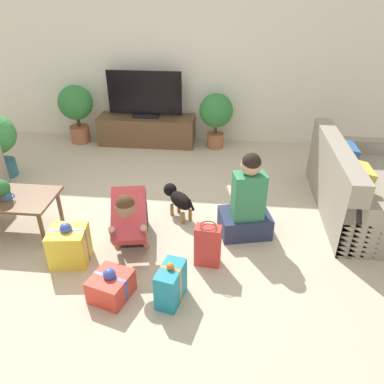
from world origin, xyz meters
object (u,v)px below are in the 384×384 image
Objects in this scene: coffee_table at (11,201)px; potted_plant_back_right at (216,114)px; person_kneeling at (131,219)px; gift_box_c at (171,284)px; tabletop_plant at (2,189)px; gift_box_b at (69,245)px; potted_plant_back_left at (76,107)px; mug at (8,196)px; tv_console at (147,130)px; tv at (145,97)px; gift_box_a at (111,286)px; sofa_right at (359,190)px; person_sitting at (247,205)px; gift_bag_a at (208,245)px; dog at (178,198)px.

potted_plant_back_right is (2.03, 2.52, 0.18)m from coffee_table.
person_kneeling is 0.86m from gift_box_c.
gift_box_c is 2.02m from tabletop_plant.
potted_plant_back_right is 3.22m from gift_box_b.
gift_box_b is at bearing -113.19° from potted_plant_back_right.
mug is (0.24, -2.58, -0.12)m from potted_plant_back_left.
tv is at bearing 180.00° from tv_console.
potted_plant_back_right is 3.30m from tabletop_plant.
potted_plant_back_left is 3.72m from gift_box_a.
potted_plant_back_left is (-2.25, 0.00, 0.03)m from potted_plant_back_right.
sofa_right is at bearing 11.83° from coffee_table.
coffee_table is 0.60× the size of tv_console.
potted_plant_back_left is at bearing -177.45° from tv_console.
sofa_right is at bearing -168.67° from person_sitting.
gift_box_a is at bearing -83.44° from tv_console.
potted_plant_back_right is 2.37m from person_sitting.
potted_plant_back_right reaches higher than mug.
gift_box_b is (-0.55, -0.27, -0.15)m from person_kneeling.
sofa_right is at bearing 12.66° from tabletop_plant.
tv is 1.41× the size of person_kneeling.
gift_bag_a is 2.11m from mug.
person_sitting reaches higher than gift_bag_a.
gift_bag_a is at bearing -7.46° from mug.
gift_bag_a is (0.28, 0.50, 0.04)m from gift_box_c.
person_sitting is at bearing 57.74° from gift_box_c.
gift_box_a is 0.52m from gift_box_c.
gift_box_a is at bearing -38.38° from gift_box_b.
mug is (-0.88, -2.63, -0.30)m from tv.
potted_plant_back_left is 2.10× the size of gift_bag_a.
tv_console is 2.84m from person_sitting.
coffee_table is 1.12× the size of person_kneeling.
person_sitting is 0.82m from dog.
mug is at bearing 102.71° from sofa_right.
tv reaches higher than person_sitting.
sofa_right is at bearing -44.95° from potted_plant_back_right.
dog is (-0.33, -2.05, -0.33)m from potted_plant_back_right.
tv_console is at bearing 70.61° from coffee_table.
tabletop_plant is (-1.32, 0.78, 0.44)m from gift_box_a.
tv is (-2.86, 1.78, 0.50)m from sofa_right.
person_kneeling is 2.04× the size of gift_box_a.
tv is 1.21× the size of person_sitting.
tv_console is at bearing 58.07° from sofa_right.
tv_console is 1.87× the size of person_kneeling.
potted_plant_back_right is 1.06× the size of person_kneeling.
mug is (-1.27, 0.78, 0.36)m from gift_box_a.
potted_plant_back_left is at bearing 121.33° from gift_box_c.
gift_box_c is (0.11, -1.30, -0.06)m from dog.
person_sitting is 2.39× the size of gift_box_c.
gift_box_a is at bearing -32.90° from coffee_table.
tv_console is at bearing 0.00° from tv.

